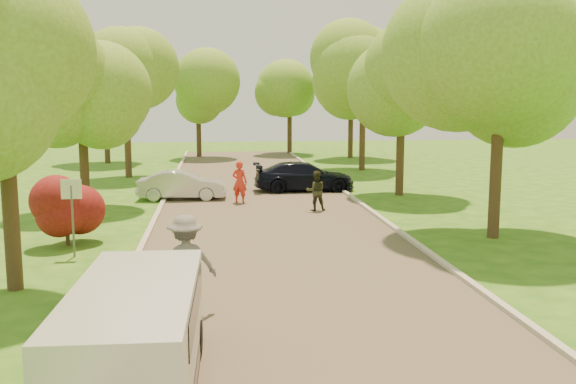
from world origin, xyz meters
name	(u,v)px	position (x,y,z in m)	size (l,w,h in m)	color
ground	(301,293)	(0.00, 0.00, 0.00)	(100.00, 100.00, 0.00)	#295E16
road	(270,224)	(0.00, 8.00, 0.01)	(8.00, 60.00, 0.01)	#4C4438
curb_left	(152,225)	(-4.05, 8.00, 0.06)	(0.18, 60.00, 0.12)	#B2AD9E
curb_right	(383,220)	(4.05, 8.00, 0.06)	(0.18, 60.00, 0.12)	#B2AD9E
street_sign	(72,201)	(-5.80, 4.00, 1.56)	(0.55, 0.06, 2.17)	#59595E
red_shrub	(66,209)	(-6.30, 5.50, 1.10)	(1.70, 1.70, 1.95)	#382619
tree_l_mida	(11,61)	(-6.30, 1.00, 5.17)	(4.71, 4.60, 7.39)	#382619
tree_l_midb	(86,92)	(-6.81, 12.00, 4.59)	(4.30, 4.20, 6.62)	#382619
tree_l_far	(129,77)	(-6.39, 22.00, 5.47)	(4.92, 4.80, 7.79)	#382619
tree_r_mida	(508,59)	(7.02, 5.00, 5.54)	(5.13, 5.00, 7.95)	#382619
tree_r_midb	(406,86)	(6.60, 14.00, 4.88)	(4.51, 4.40, 7.01)	#382619
tree_r_far	(367,73)	(7.23, 24.00, 5.83)	(5.33, 5.20, 8.34)	#382619
tree_bg_a	(108,83)	(-8.78, 30.00, 5.31)	(5.12, 5.00, 7.72)	#382619
tree_bg_b	(354,81)	(8.22, 32.00, 5.54)	(5.12, 5.00, 7.95)	#382619
tree_bg_c	(201,88)	(-2.79, 34.00, 5.02)	(4.92, 4.80, 7.33)	#382619
tree_bg_d	(292,85)	(4.22, 36.00, 5.31)	(5.12, 5.00, 7.72)	#382619
minivan	(136,338)	(-3.09, -4.70, 0.88)	(1.90, 4.55, 1.68)	silver
silver_sedan	(182,185)	(-3.30, 13.84, 0.62)	(1.32, 3.78, 1.24)	silver
dark_sedan	(304,176)	(2.30, 15.79, 0.68)	(1.91, 4.71, 1.37)	black
longboard	(187,310)	(-2.50, -1.23, 0.11)	(0.48, 1.03, 0.12)	black
skateboarder	(186,263)	(-2.50, -1.23, 1.10)	(1.25, 0.72, 1.94)	slate
person_striped	(240,182)	(-0.86, 12.58, 0.88)	(0.65, 0.42, 1.77)	red
person_olive	(316,191)	(2.00, 10.38, 0.79)	(0.76, 0.60, 1.57)	#2A2D1B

